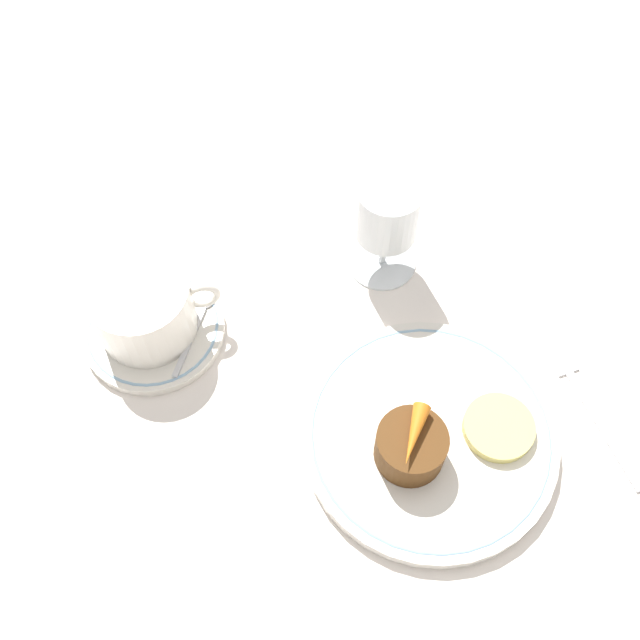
# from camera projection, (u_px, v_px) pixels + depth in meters

# --- Properties ---
(ground_plane) EXTENTS (3.00, 3.00, 0.00)m
(ground_plane) POSITION_uv_depth(u_px,v_px,m) (388.00, 396.00, 0.70)
(ground_plane) COLOR white
(dinner_plate) EXTENTS (0.23, 0.23, 0.01)m
(dinner_plate) POSITION_uv_depth(u_px,v_px,m) (429.00, 436.00, 0.67)
(dinner_plate) COLOR white
(dinner_plate) RESTS_ON ground_plane
(saucer) EXTENTS (0.14, 0.14, 0.01)m
(saucer) POSITION_uv_depth(u_px,v_px,m) (154.00, 329.00, 0.73)
(saucer) COLOR white
(saucer) RESTS_ON ground_plane
(coffee_cup) EXTENTS (0.12, 0.09, 0.07)m
(coffee_cup) POSITION_uv_depth(u_px,v_px,m) (143.00, 308.00, 0.70)
(coffee_cup) COLOR white
(coffee_cup) RESTS_ON saucer
(spoon) EXTENTS (0.06, 0.09, 0.00)m
(spoon) POSITION_uv_depth(u_px,v_px,m) (198.00, 321.00, 0.73)
(spoon) COLOR silver
(spoon) RESTS_ON saucer
(wine_glass) EXTENTS (0.07, 0.07, 0.11)m
(wine_glass) POSITION_uv_depth(u_px,v_px,m) (387.00, 218.00, 0.71)
(wine_glass) COLOR silver
(wine_glass) RESTS_ON ground_plane
(fork) EXTENTS (0.04, 0.17, 0.01)m
(fork) POSITION_uv_depth(u_px,v_px,m) (578.00, 387.00, 0.70)
(fork) COLOR silver
(fork) RESTS_ON ground_plane
(dessert_cake) EXTENTS (0.06, 0.06, 0.04)m
(dessert_cake) POSITION_uv_depth(u_px,v_px,m) (415.00, 446.00, 0.64)
(dessert_cake) COLOR #563314
(dessert_cake) RESTS_ON dinner_plate
(carrot_garnish) EXTENTS (0.04, 0.05, 0.02)m
(carrot_garnish) POSITION_uv_depth(u_px,v_px,m) (418.00, 434.00, 0.62)
(carrot_garnish) COLOR orange
(carrot_garnish) RESTS_ON dessert_cake
(pineapple_slice) EXTENTS (0.06, 0.06, 0.01)m
(pineapple_slice) POSITION_uv_depth(u_px,v_px,m) (499.00, 427.00, 0.67)
(pineapple_slice) COLOR #EFE075
(pineapple_slice) RESTS_ON dinner_plate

